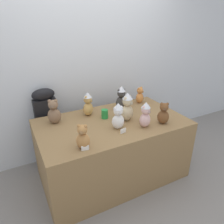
{
  "coord_description": "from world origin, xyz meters",
  "views": [
    {
      "loc": [
        -1.0,
        -1.69,
        1.87
      ],
      "look_at": [
        0.0,
        0.25,
        0.88
      ],
      "focal_mm": 33.69,
      "sensor_mm": 36.0,
      "label": 1
    }
  ],
  "objects_px": {
    "teddy_bear_chestnut": "(163,114)",
    "teddy_bear_mocha": "(54,112)",
    "teddy_bear_blush": "(145,115)",
    "teddy_bear_honey": "(88,104)",
    "teddy_bear_caramel": "(83,137)",
    "teddy_bear_snow": "(118,116)",
    "display_table": "(112,149)",
    "instrument_case": "(48,127)",
    "teddy_bear_charcoal": "(121,98)",
    "teddy_bear_ginger": "(140,96)",
    "party_cup_green": "(105,114)",
    "teddy_bear_sand": "(127,107)"
  },
  "relations": [
    {
      "from": "teddy_bear_caramel",
      "to": "teddy_bear_honey",
      "type": "height_order",
      "value": "teddy_bear_honey"
    },
    {
      "from": "teddy_bear_blush",
      "to": "teddy_bear_caramel",
      "type": "distance_m",
      "value": 0.75
    },
    {
      "from": "teddy_bear_caramel",
      "to": "display_table",
      "type": "bearing_deg",
      "value": 69.13
    },
    {
      "from": "teddy_bear_caramel",
      "to": "teddy_bear_chestnut",
      "type": "xyz_separation_m",
      "value": [
        0.97,
        0.05,
        0.0
      ]
    },
    {
      "from": "teddy_bear_charcoal",
      "to": "teddy_bear_mocha",
      "type": "height_order",
      "value": "teddy_bear_charcoal"
    },
    {
      "from": "teddy_bear_ginger",
      "to": "teddy_bear_mocha",
      "type": "height_order",
      "value": "teddy_bear_mocha"
    },
    {
      "from": "teddy_bear_caramel",
      "to": "party_cup_green",
      "type": "distance_m",
      "value": 0.66
    },
    {
      "from": "teddy_bear_chestnut",
      "to": "party_cup_green",
      "type": "xyz_separation_m",
      "value": [
        -0.53,
        0.43,
        -0.06
      ]
    },
    {
      "from": "teddy_bear_blush",
      "to": "teddy_bear_charcoal",
      "type": "xyz_separation_m",
      "value": [
        0.01,
        0.54,
        0.01
      ]
    },
    {
      "from": "teddy_bear_caramel",
      "to": "teddy_bear_chestnut",
      "type": "distance_m",
      "value": 0.98
    },
    {
      "from": "teddy_bear_ginger",
      "to": "teddy_bear_caramel",
      "type": "xyz_separation_m",
      "value": [
        -1.1,
        -0.7,
        0.01
      ]
    },
    {
      "from": "teddy_bear_honey",
      "to": "instrument_case",
      "type": "bearing_deg",
      "value": 109.88
    },
    {
      "from": "teddy_bear_charcoal",
      "to": "teddy_bear_caramel",
      "type": "relative_size",
      "value": 1.27
    },
    {
      "from": "teddy_bear_charcoal",
      "to": "display_table",
      "type": "bearing_deg",
      "value": -131.17
    },
    {
      "from": "teddy_bear_snow",
      "to": "teddy_bear_mocha",
      "type": "relative_size",
      "value": 1.03
    },
    {
      "from": "instrument_case",
      "to": "teddy_bear_charcoal",
      "type": "relative_size",
      "value": 3.44
    },
    {
      "from": "teddy_bear_charcoal",
      "to": "party_cup_green",
      "type": "distance_m",
      "value": 0.36
    },
    {
      "from": "teddy_bear_charcoal",
      "to": "teddy_bear_honey",
      "type": "xyz_separation_m",
      "value": [
        -0.45,
        0.02,
        -0.01
      ]
    },
    {
      "from": "teddy_bear_mocha",
      "to": "teddy_bear_caramel",
      "type": "bearing_deg",
      "value": -58.28
    },
    {
      "from": "teddy_bear_snow",
      "to": "teddy_bear_chestnut",
      "type": "xyz_separation_m",
      "value": [
        0.51,
        -0.13,
        -0.03
      ]
    },
    {
      "from": "teddy_bear_ginger",
      "to": "teddy_bear_mocha",
      "type": "xyz_separation_m",
      "value": [
        -1.21,
        -0.08,
        0.03
      ]
    },
    {
      "from": "teddy_bear_mocha",
      "to": "teddy_bear_honey",
      "type": "xyz_separation_m",
      "value": [
        0.42,
        0.02,
        0.01
      ]
    },
    {
      "from": "teddy_bear_caramel",
      "to": "instrument_case",
      "type": "bearing_deg",
      "value": 131.12
    },
    {
      "from": "teddy_bear_caramel",
      "to": "party_cup_green",
      "type": "height_order",
      "value": "teddy_bear_caramel"
    },
    {
      "from": "party_cup_green",
      "to": "teddy_bear_chestnut",
      "type": "bearing_deg",
      "value": -38.84
    },
    {
      "from": "teddy_bear_snow",
      "to": "teddy_bear_sand",
      "type": "relative_size",
      "value": 0.87
    },
    {
      "from": "teddy_bear_chestnut",
      "to": "teddy_bear_mocha",
      "type": "bearing_deg",
      "value": -177.01
    },
    {
      "from": "teddy_bear_honey",
      "to": "teddy_bear_chestnut",
      "type": "bearing_deg",
      "value": -74.97
    },
    {
      "from": "display_table",
      "to": "teddy_bear_honey",
      "type": "distance_m",
      "value": 0.63
    },
    {
      "from": "teddy_bear_blush",
      "to": "teddy_bear_honey",
      "type": "height_order",
      "value": "teddy_bear_honey"
    },
    {
      "from": "teddy_bear_honey",
      "to": "teddy_bear_chestnut",
      "type": "distance_m",
      "value": 0.9
    },
    {
      "from": "teddy_bear_sand",
      "to": "party_cup_green",
      "type": "height_order",
      "value": "teddy_bear_sand"
    },
    {
      "from": "teddy_bear_honey",
      "to": "teddy_bear_chestnut",
      "type": "height_order",
      "value": "teddy_bear_honey"
    },
    {
      "from": "party_cup_green",
      "to": "display_table",
      "type": "bearing_deg",
      "value": -72.67
    },
    {
      "from": "teddy_bear_ginger",
      "to": "teddy_bear_charcoal",
      "type": "distance_m",
      "value": 0.35
    },
    {
      "from": "teddy_bear_snow",
      "to": "teddy_bear_caramel",
      "type": "xyz_separation_m",
      "value": [
        -0.47,
        -0.18,
        -0.03
      ]
    },
    {
      "from": "party_cup_green",
      "to": "teddy_bear_caramel",
      "type": "bearing_deg",
      "value": -133.06
    },
    {
      "from": "display_table",
      "to": "instrument_case",
      "type": "height_order",
      "value": "instrument_case"
    },
    {
      "from": "teddy_bear_caramel",
      "to": "teddy_bear_blush",
      "type": "bearing_deg",
      "value": 38.77
    },
    {
      "from": "teddy_bear_charcoal",
      "to": "party_cup_green",
      "type": "bearing_deg",
      "value": -149.9
    },
    {
      "from": "teddy_bear_blush",
      "to": "teddy_bear_honey",
      "type": "distance_m",
      "value": 0.72
    },
    {
      "from": "display_table",
      "to": "teddy_bear_blush",
      "type": "bearing_deg",
      "value": -46.53
    },
    {
      "from": "display_table",
      "to": "teddy_bear_ginger",
      "type": "bearing_deg",
      "value": 29.08
    },
    {
      "from": "teddy_bear_mocha",
      "to": "teddy_bear_snow",
      "type": "bearing_deg",
      "value": -15.97
    },
    {
      "from": "teddy_bear_blush",
      "to": "teddy_bear_sand",
      "type": "xyz_separation_m",
      "value": [
        -0.09,
        0.23,
        0.02
      ]
    },
    {
      "from": "display_table",
      "to": "teddy_bear_honey",
      "type": "bearing_deg",
      "value": 122.09
    },
    {
      "from": "teddy_bear_caramel",
      "to": "teddy_bear_sand",
      "type": "relative_size",
      "value": 0.72
    },
    {
      "from": "display_table",
      "to": "teddy_bear_blush",
      "type": "xyz_separation_m",
      "value": [
        0.26,
        -0.28,
        0.52
      ]
    },
    {
      "from": "teddy_bear_ginger",
      "to": "teddy_bear_snow",
      "type": "bearing_deg",
      "value": -163.85
    },
    {
      "from": "teddy_bear_charcoal",
      "to": "teddy_bear_chestnut",
      "type": "relative_size",
      "value": 1.23
    }
  ]
}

